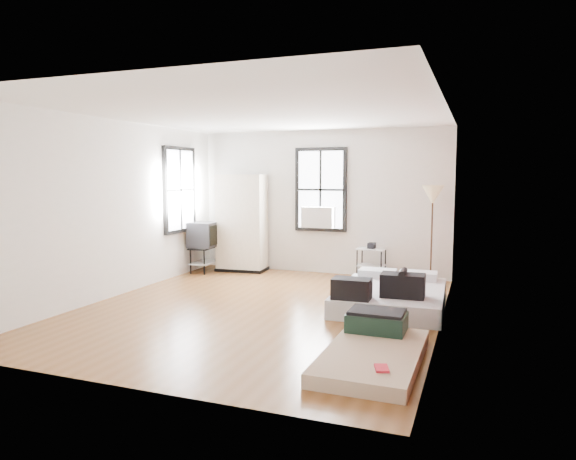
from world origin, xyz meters
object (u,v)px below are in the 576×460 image
at_px(floor_lamp, 433,199).
at_px(tv_stand, 204,236).
at_px(wardrobe, 242,223).
at_px(side_table, 371,255).
at_px(mattress_main, 390,295).
at_px(mattress_bare, 374,347).

relative_size(floor_lamp, tv_stand, 1.75).
xyz_separation_m(wardrobe, side_table, (2.63, 0.07, -0.51)).
bearing_deg(side_table, tv_stand, -171.94).
bearing_deg(side_table, mattress_main, -70.98).
relative_size(mattress_bare, side_table, 2.64).
distance_m(mattress_main, tv_stand, 4.27).
height_order(side_table, tv_stand, tv_stand).
relative_size(side_table, floor_lamp, 0.39).
height_order(mattress_main, mattress_bare, mattress_main).
xyz_separation_m(mattress_bare, wardrobe, (-3.49, 4.09, 0.85)).
xyz_separation_m(floor_lamp, tv_stand, (-4.36, -0.40, -0.79)).
bearing_deg(mattress_bare, floor_lamp, 87.53).
bearing_deg(mattress_main, floor_lamp, 75.94).
relative_size(mattress_bare, wardrobe, 0.92).
distance_m(mattress_bare, wardrobe, 5.45).
xyz_separation_m(mattress_bare, floor_lamp, (0.22, 4.09, 1.39)).
xyz_separation_m(side_table, tv_stand, (-3.28, -0.47, 0.26)).
relative_size(wardrobe, floor_lamp, 1.11).
bearing_deg(tv_stand, mattress_bare, -45.13).
bearing_deg(mattress_bare, side_table, 102.31).
bearing_deg(tv_stand, mattress_main, -24.13).
relative_size(mattress_main, side_table, 3.08).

